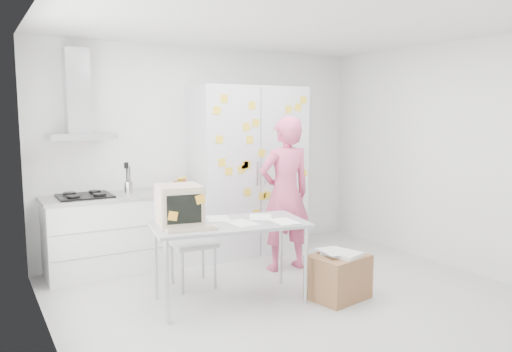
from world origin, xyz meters
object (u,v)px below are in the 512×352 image
person (285,194)px  cardboard_box (338,276)px  desk (198,214)px  chair (190,234)px

person → cardboard_box: (-0.06, -1.07, -0.68)m
desk → cardboard_box: 1.54m
cardboard_box → desk: bearing=156.4°
chair → cardboard_box: 1.63m
person → cardboard_box: 1.27m
desk → person: bearing=30.6°
chair → cardboard_box: (1.12, -1.14, -0.33)m
person → desk: (-1.33, -0.51, -0.01)m
chair → person: bearing=0.1°
desk → chair: bearing=84.8°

